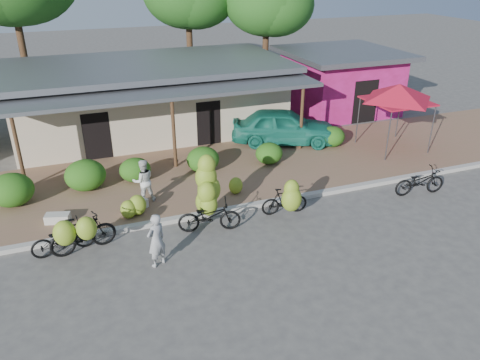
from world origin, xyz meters
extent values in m
plane|color=#4F4C49|center=(0.00, 0.00, 0.00)|extent=(100.00, 100.00, 0.00)
cube|color=#845A47|center=(0.00, 5.00, 0.06)|extent=(60.00, 6.00, 0.12)
cube|color=#A8A399|center=(0.00, 2.00, 0.07)|extent=(60.00, 0.25, 0.15)
cube|color=#BEAD8F|center=(0.00, 11.00, 1.55)|extent=(12.00, 6.00, 3.10)
cube|color=slate|center=(0.00, 11.00, 3.23)|extent=(13.00, 7.00, 0.25)
cube|color=black|center=(0.00, 8.05, 1.10)|extent=(1.40, 0.12, 2.20)
cube|color=slate|center=(0.00, 7.00, 2.90)|extent=(13.00, 2.00, 0.15)
cylinder|color=#533921|center=(-5.60, 6.10, 1.43)|extent=(0.14, 0.14, 2.85)
cylinder|color=#533921|center=(0.00, 6.10, 1.43)|extent=(0.14, 0.14, 2.85)
cylinder|color=#533921|center=(5.60, 6.10, 1.43)|extent=(0.14, 0.14, 2.85)
cube|color=#D22084|center=(10.50, 11.00, 1.50)|extent=(5.00, 5.00, 3.00)
cube|color=slate|center=(10.50, 11.00, 3.12)|extent=(6.00, 6.00, 0.25)
cube|color=black|center=(10.50, 8.55, 1.10)|extent=(1.40, 0.12, 2.20)
cylinder|color=#533921|center=(-5.50, 16.00, 3.80)|extent=(0.36, 0.36, 7.59)
cylinder|color=#533921|center=(3.50, 16.50, 3.20)|extent=(0.36, 0.36, 6.40)
cylinder|color=#533921|center=(7.50, 14.50, 2.96)|extent=(0.36, 0.36, 5.92)
ellipsoid|color=#114514|center=(7.50, 14.50, 5.59)|extent=(4.82, 4.82, 3.86)
ellipsoid|color=#155413|center=(-5.93, 4.81, 0.69)|extent=(1.46, 1.32, 1.14)
ellipsoid|color=#155413|center=(-3.51, 5.18, 0.69)|extent=(1.45, 1.31, 1.13)
ellipsoid|color=#155413|center=(-1.73, 5.28, 0.57)|extent=(1.17, 1.05, 0.91)
ellipsoid|color=#155413|center=(0.91, 5.24, 0.62)|extent=(1.28, 1.15, 1.00)
ellipsoid|color=#155413|center=(3.64, 5.06, 0.56)|extent=(1.12, 1.01, 0.87)
ellipsoid|color=#155413|center=(7.03, 5.84, 0.57)|extent=(1.17, 1.05, 0.91)
cylinder|color=#59595E|center=(8.32, 3.66, 1.17)|extent=(0.05, 0.05, 2.10)
cylinder|color=#59595E|center=(10.52, 3.66, 1.17)|extent=(0.05, 0.05, 2.10)
cylinder|color=#59595E|center=(8.32, 5.86, 1.17)|extent=(0.05, 0.05, 2.10)
cylinder|color=#59595E|center=(10.52, 5.86, 1.17)|extent=(0.05, 0.05, 2.10)
cube|color=red|center=(9.42, 4.76, 2.25)|extent=(2.40, 2.40, 0.06)
cone|color=red|center=(9.42, 4.76, 2.63)|extent=(3.50, 3.50, 0.70)
imported|color=black|center=(-4.41, 1.42, 0.47)|extent=(1.88, 0.90, 0.95)
ellipsoid|color=#8BA729|center=(-4.31, 0.78, 1.00)|extent=(0.60, 0.51, 0.75)
imported|color=black|center=(-3.86, 1.30, 0.57)|extent=(1.98, 0.90, 1.15)
ellipsoid|color=#8BA729|center=(-3.73, 0.66, 1.09)|extent=(0.56, 0.47, 0.70)
imported|color=black|center=(-0.12, 1.09, 0.51)|extent=(2.06, 1.10, 1.03)
ellipsoid|color=#8BA729|center=(-0.04, 1.64, 0.74)|extent=(0.69, 0.59, 0.87)
ellipsoid|color=#8BA729|center=(0.05, 1.62, 1.16)|extent=(0.74, 0.63, 0.92)
ellipsoid|color=#8BA729|center=(-0.03, 1.63, 1.59)|extent=(0.69, 0.58, 0.86)
ellipsoid|color=#8BA729|center=(0.00, 1.63, 1.99)|extent=(0.56, 0.48, 0.70)
ellipsoid|color=#8BA729|center=(-0.07, 1.29, 0.80)|extent=(0.57, 0.48, 0.71)
ellipsoid|color=#8BA729|center=(-0.11, 1.29, 1.23)|extent=(0.58, 0.50, 0.73)
imported|color=black|center=(2.53, 1.25, 0.47)|extent=(1.62, 0.64, 0.95)
ellipsoid|color=#8BA729|center=(2.45, 0.61, 0.87)|extent=(0.66, 0.56, 0.83)
ellipsoid|color=#8BA729|center=(2.46, 0.66, 1.21)|extent=(0.50, 0.42, 0.62)
imported|color=black|center=(7.68, 0.84, 0.50)|extent=(1.97, 0.90, 1.00)
ellipsoid|color=#8BA729|center=(-2.40, 2.55, 0.44)|extent=(0.51, 0.43, 0.63)
ellipsoid|color=#8BA729|center=(-2.08, 2.66, 0.48)|extent=(0.57, 0.48, 0.71)
ellipsoid|color=#8BA729|center=(1.44, 2.97, 0.43)|extent=(0.50, 0.43, 0.63)
cube|color=beige|center=(-2.12, 3.02, 0.27)|extent=(0.93, 0.80, 0.30)
cube|color=beige|center=(-4.56, 3.08, 0.26)|extent=(0.83, 0.57, 0.28)
imported|color=#979797|center=(-2.00, -0.15, 0.80)|extent=(0.69, 0.61, 1.60)
imported|color=silver|center=(-1.70, 3.56, 0.89)|extent=(0.77, 0.62, 1.53)
imported|color=#186F5A|center=(5.19, 6.99, 0.91)|extent=(4.98, 3.50, 1.57)
camera|label=1|loc=(-3.64, -11.03, 7.75)|focal=35.00mm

